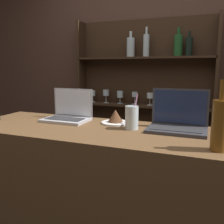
{
  "coord_description": "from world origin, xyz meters",
  "views": [
    {
      "loc": [
        0.5,
        -1.01,
        1.43
      ],
      "look_at": [
        -0.03,
        0.32,
        1.17
      ],
      "focal_mm": 40.0,
      "sensor_mm": 36.0,
      "label": 1
    }
  ],
  "objects_px": {
    "laptop_near": "(68,113)",
    "cake_plate": "(115,118)",
    "laptop_far": "(178,121)",
    "wine_bottle_amber": "(220,124)",
    "water_glass": "(132,118)"
  },
  "relations": [
    {
      "from": "laptop_far",
      "to": "cake_plate",
      "type": "bearing_deg",
      "value": 175.16
    },
    {
      "from": "laptop_far",
      "to": "wine_bottle_amber",
      "type": "distance_m",
      "value": 0.37
    },
    {
      "from": "laptop_far",
      "to": "wine_bottle_amber",
      "type": "height_order",
      "value": "wine_bottle_amber"
    },
    {
      "from": "cake_plate",
      "to": "water_glass",
      "type": "distance_m",
      "value": 0.18
    },
    {
      "from": "laptop_far",
      "to": "cake_plate",
      "type": "distance_m",
      "value": 0.4
    },
    {
      "from": "cake_plate",
      "to": "wine_bottle_amber",
      "type": "distance_m",
      "value": 0.7
    },
    {
      "from": "laptop_far",
      "to": "cake_plate",
      "type": "xyz_separation_m",
      "value": [
        -0.39,
        0.03,
        -0.02
      ]
    },
    {
      "from": "cake_plate",
      "to": "water_glass",
      "type": "bearing_deg",
      "value": -36.6
    },
    {
      "from": "laptop_near",
      "to": "laptop_far",
      "type": "bearing_deg",
      "value": -0.74
    },
    {
      "from": "laptop_far",
      "to": "water_glass",
      "type": "bearing_deg",
      "value": -164.32
    },
    {
      "from": "laptop_near",
      "to": "laptop_far",
      "type": "height_order",
      "value": "laptop_far"
    },
    {
      "from": "cake_plate",
      "to": "laptop_near",
      "type": "bearing_deg",
      "value": -175.91
    },
    {
      "from": "cake_plate",
      "to": "laptop_far",
      "type": "bearing_deg",
      "value": -4.84
    },
    {
      "from": "laptop_near",
      "to": "cake_plate",
      "type": "distance_m",
      "value": 0.34
    },
    {
      "from": "laptop_far",
      "to": "water_glass",
      "type": "height_order",
      "value": "laptop_far"
    }
  ]
}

